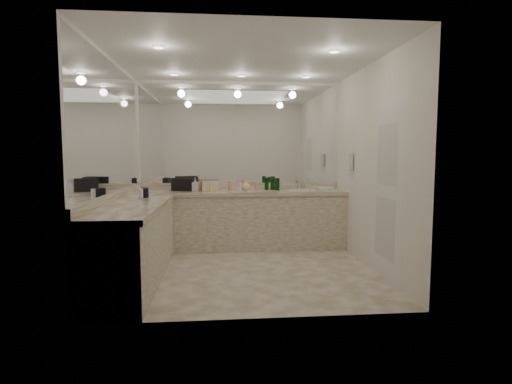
{
  "coord_description": "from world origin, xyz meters",
  "views": [
    {
      "loc": [
        -0.32,
        -4.91,
        1.45
      ],
      "look_at": [
        0.17,
        0.4,
        0.95
      ],
      "focal_mm": 28.0,
      "sensor_mm": 36.0,
      "label": 1
    }
  ],
  "objects": [
    {
      "name": "door",
      "position": [
        1.59,
        -0.5,
        1.05
      ],
      "size": [
        0.02,
        0.82,
        2.1
      ],
      "primitive_type": "cube",
      "color": "white",
      "rests_on": "wall_right"
    },
    {
      "name": "amenity_bottle_7",
      "position": [
        -0.01,
        1.17,
        0.97
      ],
      "size": [
        0.05,
        0.05,
        0.13
      ],
      "primitive_type": "cylinder",
      "color": "silver",
      "rests_on": "vanity_back_top"
    },
    {
      "name": "sink",
      "position": [
        0.95,
        1.2,
        0.9
      ],
      "size": [
        0.44,
        0.44,
        0.03
      ],
      "primitive_type": "cylinder",
      "color": "white",
      "rests_on": "vanity_back_top"
    },
    {
      "name": "green_bottle_0",
      "position": [
        0.51,
        1.3,
        0.99
      ],
      "size": [
        0.07,
        0.07,
        0.19
      ],
      "primitive_type": "cylinder",
      "color": "#0F4E1C",
      "rests_on": "vanity_back_top"
    },
    {
      "name": "green_bottle_1",
      "position": [
        0.57,
        1.23,
        0.99
      ],
      "size": [
        0.07,
        0.07,
        0.19
      ],
      "primitive_type": "cylinder",
      "color": "#0F4E1C",
      "rests_on": "vanity_back_top"
    },
    {
      "name": "ceiling",
      "position": [
        0.0,
        0.0,
        2.6
      ],
      "size": [
        3.2,
        3.2,
        0.0
      ],
      "primitive_type": "plane",
      "color": "white",
      "rests_on": "floor"
    },
    {
      "name": "wall_right",
      "position": [
        1.6,
        0.0,
        1.3
      ],
      "size": [
        0.02,
        3.0,
        2.6
      ],
      "primitive_type": "cube",
      "color": "white",
      "rests_on": "floor"
    },
    {
      "name": "soap_bottle_b",
      "position": [
        -0.69,
        1.13,
        1.0
      ],
      "size": [
        0.1,
        0.1,
        0.21
      ],
      "primitive_type": "imported",
      "rotation": [
        0.0,
        0.0,
        -0.06
      ],
      "color": "silver",
      "rests_on": "vanity_back_top"
    },
    {
      "name": "mirror_left",
      "position": [
        -1.59,
        0.0,
        1.77
      ],
      "size": [
        0.01,
        2.92,
        1.55
      ],
      "primitive_type": "cube",
      "color": "white",
      "rests_on": "wall_left"
    },
    {
      "name": "amenity_bottle_6",
      "position": [
        -0.16,
        1.21,
        0.95
      ],
      "size": [
        0.06,
        0.06,
        0.09
      ],
      "primitive_type": "cylinder",
      "color": "#E57F66",
      "rests_on": "vanity_back_top"
    },
    {
      "name": "amenity_bottle_8",
      "position": [
        0.06,
        1.3,
        0.96
      ],
      "size": [
        0.07,
        0.07,
        0.12
      ],
      "primitive_type": "cylinder",
      "color": "#E57F66",
      "rests_on": "vanity_back_top"
    },
    {
      "name": "vanity_left_base",
      "position": [
        -1.3,
        -0.3,
        0.42
      ],
      "size": [
        0.6,
        2.4,
        0.84
      ],
      "primitive_type": "cube",
      "color": "silver",
      "rests_on": "floor"
    },
    {
      "name": "hand_towel",
      "position": [
        1.34,
        1.2,
        0.92
      ],
      "size": [
        0.23,
        0.15,
        0.04
      ],
      "primitive_type": "cube",
      "rotation": [
        0.0,
        0.0,
        -0.02
      ],
      "color": "white",
      "rests_on": "vanity_back_top"
    },
    {
      "name": "wall_phone",
      "position": [
        1.56,
        0.7,
        1.35
      ],
      "size": [
        0.06,
        0.1,
        0.24
      ],
      "primitive_type": "cube",
      "color": "white",
      "rests_on": "wall_right"
    },
    {
      "name": "black_bag_spill",
      "position": [
        -1.3,
        0.37,
        0.96
      ],
      "size": [
        0.12,
        0.23,
        0.12
      ],
      "primitive_type": "cube",
      "rotation": [
        0.0,
        0.0,
        0.12
      ],
      "color": "black",
      "rests_on": "vanity_left_top"
    },
    {
      "name": "amenity_bottle_2",
      "position": [
        0.62,
        1.3,
        0.95
      ],
      "size": [
        0.04,
        0.04,
        0.1
      ],
      "primitive_type": "cylinder",
      "color": "silver",
      "rests_on": "vanity_back_top"
    },
    {
      "name": "amenity_bottle_1",
      "position": [
        -0.45,
        1.14,
        0.95
      ],
      "size": [
        0.07,
        0.07,
        0.1
      ],
      "primitive_type": "cylinder",
      "color": "#F2D84C",
      "rests_on": "vanity_back_top"
    },
    {
      "name": "faucet",
      "position": [
        0.95,
        1.41,
        0.97
      ],
      "size": [
        0.24,
        0.16,
        0.14
      ],
      "primitive_type": "cube",
      "color": "silver",
      "rests_on": "vanity_back_top"
    },
    {
      "name": "vanity_left_top",
      "position": [
        -1.29,
        -0.3,
        0.87
      ],
      "size": [
        0.64,
        2.42,
        0.06
      ],
      "primitive_type": "cube",
      "color": "#F2E5CE",
      "rests_on": "vanity_left_base"
    },
    {
      "name": "wall_back",
      "position": [
        0.0,
        1.5,
        1.3
      ],
      "size": [
        3.2,
        0.02,
        2.6
      ],
      "primitive_type": "cube",
      "color": "white",
      "rests_on": "floor"
    },
    {
      "name": "soap_bottle_c",
      "position": [
        0.09,
        1.25,
        0.98
      ],
      "size": [
        0.14,
        0.14,
        0.17
      ],
      "primitive_type": "imported",
      "rotation": [
        0.0,
        0.0,
        -0.05
      ],
      "color": "#FFE29E",
      "rests_on": "vanity_back_top"
    },
    {
      "name": "backsplash_back",
      "position": [
        0.0,
        1.48,
        0.95
      ],
      "size": [
        3.2,
        0.04,
        0.1
      ],
      "primitive_type": "cube",
      "color": "#F2E5CE",
      "rests_on": "vanity_back_top"
    },
    {
      "name": "backsplash_left",
      "position": [
        -1.58,
        0.0,
        0.95
      ],
      "size": [
        0.04,
        3.0,
        0.1
      ],
      "primitive_type": "cube",
      "color": "#F2E5CE",
      "rests_on": "vanity_left_top"
    },
    {
      "name": "lotion_left",
      "position": [
        -1.3,
        0.15,
        0.96
      ],
      "size": [
        0.05,
        0.05,
        0.12
      ],
      "primitive_type": "cylinder",
      "color": "white",
      "rests_on": "vanity_left_top"
    },
    {
      "name": "vanity_back_top",
      "position": [
        0.0,
        1.19,
        0.87
      ],
      "size": [
        3.2,
        0.64,
        0.06
      ],
      "primitive_type": "cube",
      "color": "#F2E5CE",
      "rests_on": "vanity_back_base"
    },
    {
      "name": "soap_bottle_a",
      "position": [
        -0.73,
        1.23,
        1.0
      ],
      "size": [
        0.09,
        0.09,
        0.19
      ],
      "primitive_type": "imported",
      "rotation": [
        0.0,
        0.0,
        -0.24
      ],
      "color": "white",
      "rests_on": "vanity_back_top"
    },
    {
      "name": "amenity_bottle_4",
      "position": [
        -0.62,
        1.24,
        0.97
      ],
      "size": [
        0.05,
        0.05,
        0.15
      ],
      "primitive_type": "cylinder",
      "color": "#F2D84C",
      "rests_on": "vanity_back_top"
    },
    {
      "name": "black_toiletry_bag",
      "position": [
        -0.87,
        1.26,
        1.0
      ],
      "size": [
        0.38,
        0.29,
        0.19
      ],
      "primitive_type": "cube",
      "rotation": [
        0.0,
        0.0,
        -0.27
      ],
      "color": "black",
      "rests_on": "vanity_back_top"
    },
    {
      "name": "amenity_bottle_5",
      "position": [
        -0.55,
        1.13,
        0.97
      ],
      "size": [
        0.04,
        0.04,
        0.15
      ],
      "primitive_type": "cylinder",
      "color": "white",
      "rests_on": "vanity_back_top"
    },
    {
      "name": "vanity_back_base",
      "position": [
        0.0,
        1.2,
        0.42
      ],
      "size": [
        3.2,
        0.6,
        0.84
      ],
      "primitive_type": "cube",
      "color": "silver",
      "rests_on": "floor"
    },
    {
      "name": "amenity_bottle_3",
      "position": [
        -0.72,
        1.15,
        0.97
      ],
      "size": [
        0.04,
        0.04,
        0.13
      ],
      "primitive_type": "cylinder",
      "color": "#3F3F4C",
      "rests_on": "vanity_back_top"
    },
    {
      "name": "floor",
      "position": [
        0.0,
        0.0,
        0.0
      ],
      "size": [
        3.2,
        3.2,
        0.0
      ],
      "primitive_type": "plane",
      "color": "beige",
      "rests_on": "ground"
    },
    {
      "name": "mirror_back",
      "position": [
        0.0,
        1.49,
        1.77
      ],
      "size": [
        3.12,
        0.01,
        1.55
      ],
      "primitive_type": "cube",
      "color": "white",
      "rests_on": "wall_back"
    },
    {
      "name": "amenity_bottle_0",
      "position": [
        0.24,
        1.21,
        0.94
      ],
      "size": [
        0.05,
        0.05,
        0.08
      ],
      "primitive_type": "cylinder",
      "color": "#E57F66",
      "rests_on": "vanity_back_top"
    },
    {
      "name": "wall_left",
      "position": [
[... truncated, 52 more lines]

